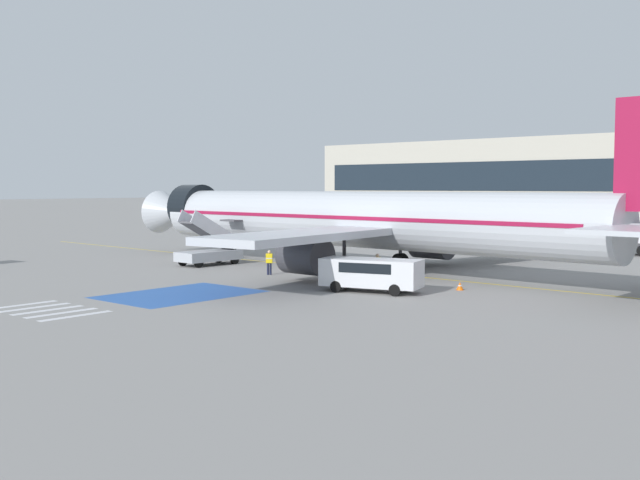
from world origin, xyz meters
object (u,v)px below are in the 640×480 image
Objects in this scene: boarding_stairs_forward at (209,251)px; service_van_0 at (371,272)px; ground_crew_1 at (377,265)px; fuel_tanker at (605,234)px; ground_crew_0 at (269,261)px; traffic_cone_0 at (460,286)px; airliner at (361,220)px.

boarding_stairs_forward is 18.00m from service_van_0.
boarding_stairs_forward reaches higher than ground_crew_1.
fuel_tanker reaches higher than service_van_0.
ground_crew_0 is (7.66, -1.51, -0.08)m from boarding_stairs_forward.
traffic_cone_0 is (2.11, -28.23, -1.45)m from fuel_tanker.
ground_crew_0 reaches higher than traffic_cone_0.
boarding_stairs_forward reaches higher than ground_crew_0.
airliner reaches higher than service_van_0.
ground_crew_0 is at bearing -30.39° from fuel_tanker.
traffic_cone_0 is (13.26, 1.71, -0.69)m from ground_crew_0.
service_van_0 is 10.20m from ground_crew_0.
ground_crew_0 is 13.39m from traffic_cone_0.
service_van_0 reaches higher than ground_crew_0.
service_van_0 is 12.54× the size of traffic_cone_0.
airliner is 28.03× the size of ground_crew_1.
fuel_tanker is 1.56× the size of service_van_0.
service_van_0 is at bearing -9.71° from boarding_stairs_forward.
ground_crew_0 is 7.58m from ground_crew_1.
airliner reaches higher than ground_crew_1.
service_van_0 reaches higher than traffic_cone_0.
boarding_stairs_forward is at bearing 62.31° from service_van_0.
ground_crew_1 is at bearing 4.16° from boarding_stairs_forward.
ground_crew_0 is (-3.28, -5.58, -2.59)m from airliner.
traffic_cone_0 is at bearing -56.26° from service_van_0.
ground_crew_1 is at bearing 160.43° from ground_crew_0.
traffic_cone_0 is (20.92, 0.21, -0.77)m from boarding_stairs_forward.
ground_crew_1 is 6.03m from traffic_cone_0.
airliner is 5.20× the size of fuel_tanker.
ground_crew_0 is (-9.96, 2.17, -0.20)m from service_van_0.
fuel_tanker is 5.64× the size of ground_crew_0.
service_van_0 is (6.69, -7.76, -2.39)m from airliner.
ground_crew_0 is at bearing 151.67° from airliner.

